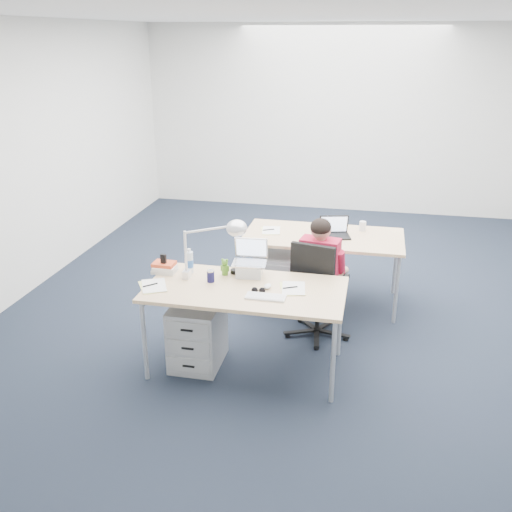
{
  "coord_description": "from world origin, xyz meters",
  "views": [
    {
      "loc": [
        0.6,
        -5.41,
        2.64
      ],
      "look_at": [
        -0.35,
        -0.95,
        0.85
      ],
      "focal_mm": 40.0,
      "sensor_mm": 36.0,
      "label": 1
    }
  ],
  "objects_px": {
    "desk_near": "(246,293)",
    "book_stack": "(164,267)",
    "wireless_keyboard": "(266,297)",
    "cordless_phone": "(164,264)",
    "bear_figurine": "(225,267)",
    "desk_lamp": "(205,248)",
    "far_cup": "(363,226)",
    "can_koozie": "(211,276)",
    "water_bottle": "(189,261)",
    "office_chair": "(317,309)",
    "silver_laptop": "(249,259)",
    "headphones": "(244,271)",
    "seated_person": "(322,273)",
    "dark_laptop": "(335,227)",
    "desk_far": "(323,240)",
    "drawer_pedestal_far": "(276,277)",
    "sunglasses": "(258,290)",
    "computer_mouse": "(268,286)",
    "drawer_pedestal_near": "(198,334)"
  },
  "relations": [
    {
      "from": "desk_near",
      "to": "book_stack",
      "type": "bearing_deg",
      "value": 167.15
    },
    {
      "from": "wireless_keyboard",
      "to": "cordless_phone",
      "type": "height_order",
      "value": "cordless_phone"
    },
    {
      "from": "bear_figurine",
      "to": "desk_lamp",
      "type": "bearing_deg",
      "value": -121.57
    },
    {
      "from": "cordless_phone",
      "to": "far_cup",
      "type": "bearing_deg",
      "value": 53.38
    },
    {
      "from": "can_koozie",
      "to": "water_bottle",
      "type": "height_order",
      "value": "water_bottle"
    },
    {
      "from": "far_cup",
      "to": "office_chair",
      "type": "bearing_deg",
      "value": -109.12
    },
    {
      "from": "silver_laptop",
      "to": "water_bottle",
      "type": "height_order",
      "value": "silver_laptop"
    },
    {
      "from": "can_koozie",
      "to": "cordless_phone",
      "type": "bearing_deg",
      "value": 167.42
    },
    {
      "from": "water_bottle",
      "to": "book_stack",
      "type": "bearing_deg",
      "value": -169.23
    },
    {
      "from": "office_chair",
      "to": "water_bottle",
      "type": "distance_m",
      "value": 1.28
    },
    {
      "from": "headphones",
      "to": "water_bottle",
      "type": "height_order",
      "value": "water_bottle"
    },
    {
      "from": "seated_person",
      "to": "dark_laptop",
      "type": "height_order",
      "value": "seated_person"
    },
    {
      "from": "office_chair",
      "to": "desk_lamp",
      "type": "distance_m",
      "value": 1.27
    },
    {
      "from": "dark_laptop",
      "to": "desk_far",
      "type": "bearing_deg",
      "value": 151.77
    },
    {
      "from": "headphones",
      "to": "desk_lamp",
      "type": "xyz_separation_m",
      "value": [
        -0.28,
        -0.2,
        0.26
      ]
    },
    {
      "from": "desk_near",
      "to": "far_cup",
      "type": "relative_size",
      "value": 16.26
    },
    {
      "from": "drawer_pedestal_far",
      "to": "book_stack",
      "type": "bearing_deg",
      "value": -124.56
    },
    {
      "from": "sunglasses",
      "to": "desk_lamp",
      "type": "distance_m",
      "value": 0.56
    },
    {
      "from": "computer_mouse",
      "to": "book_stack",
      "type": "height_order",
      "value": "book_stack"
    },
    {
      "from": "book_stack",
      "to": "far_cup",
      "type": "bearing_deg",
      "value": 42.42
    },
    {
      "from": "wireless_keyboard",
      "to": "book_stack",
      "type": "relative_size",
      "value": 1.57
    },
    {
      "from": "wireless_keyboard",
      "to": "seated_person",
      "type": "bearing_deg",
      "value": 69.64
    },
    {
      "from": "desk_near",
      "to": "can_koozie",
      "type": "relative_size",
      "value": 15.81
    },
    {
      "from": "desk_lamp",
      "to": "dark_laptop",
      "type": "relative_size",
      "value": 1.91
    },
    {
      "from": "seated_person",
      "to": "headphones",
      "type": "xyz_separation_m",
      "value": [
        -0.62,
        -0.51,
        0.18
      ]
    },
    {
      "from": "can_koozie",
      "to": "dark_laptop",
      "type": "height_order",
      "value": "dark_laptop"
    },
    {
      "from": "seated_person",
      "to": "can_koozie",
      "type": "xyz_separation_m",
      "value": [
        -0.85,
        -0.75,
        0.21
      ]
    },
    {
      "from": "cordless_phone",
      "to": "sunglasses",
      "type": "distance_m",
      "value": 0.89
    },
    {
      "from": "silver_laptop",
      "to": "desk_lamp",
      "type": "height_order",
      "value": "desk_lamp"
    },
    {
      "from": "bear_figurine",
      "to": "book_stack",
      "type": "relative_size",
      "value": 0.74
    },
    {
      "from": "office_chair",
      "to": "water_bottle",
      "type": "xyz_separation_m",
      "value": [
        -1.06,
        -0.44,
        0.56
      ]
    },
    {
      "from": "office_chair",
      "to": "cordless_phone",
      "type": "xyz_separation_m",
      "value": [
        -1.27,
        -0.49,
        0.54
      ]
    },
    {
      "from": "office_chair",
      "to": "can_koozie",
      "type": "bearing_deg",
      "value": -132.36
    },
    {
      "from": "desk_lamp",
      "to": "far_cup",
      "type": "height_order",
      "value": "desk_lamp"
    },
    {
      "from": "headphones",
      "to": "can_koozie",
      "type": "bearing_deg",
      "value": -150.9
    },
    {
      "from": "silver_laptop",
      "to": "desk_lamp",
      "type": "relative_size",
      "value": 0.53
    },
    {
      "from": "computer_mouse",
      "to": "headphones",
      "type": "relative_size",
      "value": 0.39
    },
    {
      "from": "desk_near",
      "to": "wireless_keyboard",
      "type": "xyz_separation_m",
      "value": [
        0.19,
        -0.15,
        0.05
      ]
    },
    {
      "from": "computer_mouse",
      "to": "drawer_pedestal_far",
      "type": "bearing_deg",
      "value": 105.67
    },
    {
      "from": "office_chair",
      "to": "book_stack",
      "type": "relative_size",
      "value": 4.88
    },
    {
      "from": "bear_figurine",
      "to": "desk_far",
      "type": "bearing_deg",
      "value": 71.46
    },
    {
      "from": "drawer_pedestal_near",
      "to": "far_cup",
      "type": "xyz_separation_m",
      "value": [
        1.28,
        1.67,
        0.5
      ]
    },
    {
      "from": "water_bottle",
      "to": "sunglasses",
      "type": "distance_m",
      "value": 0.71
    },
    {
      "from": "wireless_keyboard",
      "to": "can_koozie",
      "type": "xyz_separation_m",
      "value": [
        -0.5,
        0.21,
        0.04
      ]
    },
    {
      "from": "drawer_pedestal_far",
      "to": "silver_laptop",
      "type": "height_order",
      "value": "silver_laptop"
    },
    {
      "from": "cordless_phone",
      "to": "sunglasses",
      "type": "height_order",
      "value": "cordless_phone"
    },
    {
      "from": "desk_near",
      "to": "wireless_keyboard",
      "type": "relative_size",
      "value": 5.17
    },
    {
      "from": "desk_far",
      "to": "water_bottle",
      "type": "height_order",
      "value": "water_bottle"
    },
    {
      "from": "silver_laptop",
      "to": "cordless_phone",
      "type": "bearing_deg",
      "value": -177.11
    },
    {
      "from": "desk_far",
      "to": "office_chair",
      "type": "distance_m",
      "value": 0.87
    }
  ]
}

